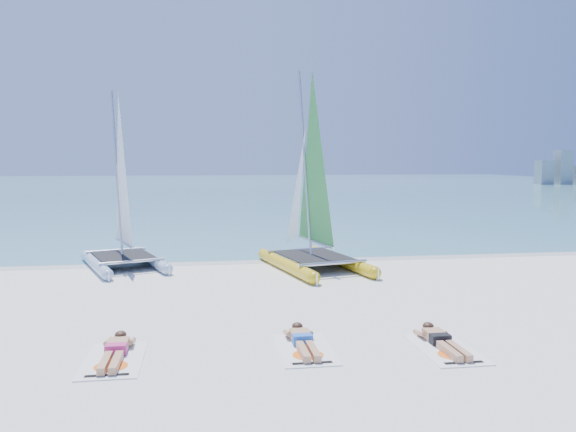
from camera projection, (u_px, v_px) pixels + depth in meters
name	position (u px, v px, depth m)	size (l,w,h in m)	color
ground	(261.00, 299.00, 14.18)	(140.00, 140.00, 0.00)	white
sea	(214.00, 186.00, 76.18)	(140.00, 115.00, 0.01)	#7ACBCC
wet_sand_strip	(245.00, 260.00, 19.59)	(140.00, 1.40, 0.01)	silver
catamaran_blue	(122.00, 212.00, 18.31)	(3.48, 4.87, 6.03)	#B0C9E8
catamaran_yellow	(308.00, 203.00, 18.37)	(3.37, 5.38, 6.67)	gold
towel_a	(114.00, 360.00, 9.79)	(1.00, 1.85, 0.02)	white
sunbather_a	(116.00, 350.00, 9.97)	(0.37, 1.73, 0.26)	tan
towel_b	(305.00, 349.00, 10.34)	(1.00, 1.85, 0.02)	white
sunbather_b	(303.00, 340.00, 10.52)	(0.37, 1.73, 0.26)	tan
towel_c	(445.00, 349.00, 10.36)	(1.00, 1.85, 0.02)	white
sunbather_c	(441.00, 340.00, 10.54)	(0.37, 1.73, 0.26)	tan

